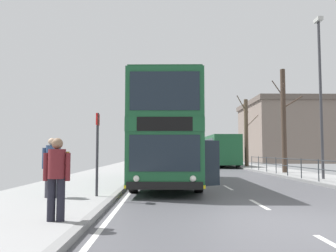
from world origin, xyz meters
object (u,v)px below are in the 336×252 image
object	(u,v)px
pedestrian_with_backpack	(52,162)
bare_tree_far_01	(284,119)
bare_tree_far_00	(246,131)
street_lamp_far_side	(320,85)
pedestrian_companion	(57,172)
bus_stop_sign_near	(97,144)
background_bus_far_lane	(219,150)
double_decker_bus_main	(167,136)
background_building_00	(285,132)

from	to	relation	value
pedestrian_with_backpack	bare_tree_far_01	world-z (taller)	bare_tree_far_01
bare_tree_far_00	bare_tree_far_01	bearing A→B (deg)	-89.14
pedestrian_with_backpack	bare_tree_far_01	size ratio (longest dim) A/B	0.25
bare_tree_far_01	street_lamp_far_side	bearing A→B (deg)	-90.16
pedestrian_companion	bus_stop_sign_near	bearing A→B (deg)	89.09
pedestrian_with_backpack	bus_stop_sign_near	size ratio (longest dim) A/B	0.69
background_bus_far_lane	pedestrian_companion	distance (m)	30.45
double_decker_bus_main	background_bus_far_lane	world-z (taller)	double_decker_bus_main
double_decker_bus_main	background_bus_far_lane	distance (m)	20.51
bus_stop_sign_near	background_building_00	size ratio (longest dim) A/B	0.17
bare_tree_far_00	bare_tree_far_01	size ratio (longest dim) A/B	0.98
bare_tree_far_00	bare_tree_far_01	world-z (taller)	bare_tree_far_01
bare_tree_far_00	bus_stop_sign_near	bearing A→B (deg)	-113.69
bare_tree_far_00	background_building_00	size ratio (longest dim) A/B	0.46
double_decker_bus_main	bare_tree_far_00	bearing A→B (deg)	65.63
pedestrian_with_backpack	background_building_00	distance (m)	47.34
background_bus_far_lane	bus_stop_sign_near	xyz separation A→B (m)	(-7.81, -25.44, 0.03)
bare_tree_far_01	pedestrian_with_backpack	bearing A→B (deg)	-131.53
background_bus_far_lane	pedestrian_with_backpack	size ratio (longest dim) A/B	5.60
double_decker_bus_main	bus_stop_sign_near	size ratio (longest dim) A/B	4.50
double_decker_bus_main	bare_tree_far_00	xyz separation A→B (m)	(7.78, 17.18, 1.20)
bus_stop_sign_near	bare_tree_far_00	size ratio (longest dim) A/B	0.38
pedestrian_with_backpack	bare_tree_far_01	distance (m)	17.53
background_bus_far_lane	bare_tree_far_00	xyz separation A→B (m)	(2.23, -2.55, 1.77)
background_building_00	pedestrian_with_backpack	bearing A→B (deg)	-117.28
pedestrian_with_backpack	street_lamp_far_side	size ratio (longest dim) A/B	0.21
bare_tree_far_01	bus_stop_sign_near	bearing A→B (deg)	-128.80
bus_stop_sign_near	street_lamp_far_side	distance (m)	12.75
double_decker_bus_main	background_building_00	distance (m)	40.31
bus_stop_sign_near	street_lamp_far_side	size ratio (longest dim) A/B	0.31
double_decker_bus_main	bare_tree_far_01	bearing A→B (deg)	41.31
pedestrian_with_backpack	pedestrian_companion	world-z (taller)	pedestrian_with_backpack
pedestrian_with_backpack	bare_tree_far_01	bearing A→B (deg)	48.47
background_bus_far_lane	bare_tree_far_00	distance (m)	3.83
background_bus_far_lane	bus_stop_sign_near	size ratio (longest dim) A/B	3.86
double_decker_bus_main	bare_tree_far_00	distance (m)	18.90
pedestrian_with_backpack	background_building_00	size ratio (longest dim) A/B	0.12
street_lamp_far_side	background_building_00	world-z (taller)	background_building_00
background_bus_far_lane	bare_tree_far_01	size ratio (longest dim) A/B	1.42
background_bus_far_lane	pedestrian_with_backpack	world-z (taller)	background_bus_far_lane
background_bus_far_lane	street_lamp_far_side	size ratio (longest dim) A/B	1.19
double_decker_bus_main	bus_stop_sign_near	bearing A→B (deg)	-111.58
double_decker_bus_main	pedestrian_companion	size ratio (longest dim) A/B	7.09
pedestrian_companion	street_lamp_far_side	world-z (taller)	street_lamp_far_side
street_lamp_far_side	background_building_00	distance (m)	36.14
pedestrian_companion	bare_tree_far_00	size ratio (longest dim) A/B	0.24
double_decker_bus_main	pedestrian_with_backpack	size ratio (longest dim) A/B	6.52
double_decker_bus_main	pedestrian_with_backpack	xyz separation A→B (m)	(-3.57, -6.01, -1.09)
pedestrian_with_backpack	street_lamp_far_side	distance (m)	14.11
pedestrian_with_backpack	bare_tree_far_00	bearing A→B (deg)	63.93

